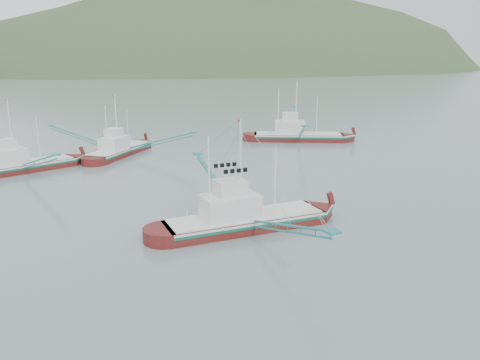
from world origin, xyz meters
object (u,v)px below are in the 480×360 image
bg_boat_right (298,127)px  bg_boat_far (119,141)px  main_boat (243,213)px  bg_boat_left (17,158)px

bg_boat_right → bg_boat_far: 30.80m
bg_boat_right → bg_boat_far: bearing=-152.9°
main_boat → bg_boat_left: 35.20m
bg_boat_far → bg_boat_left: 14.81m
main_boat → bg_boat_far: 36.06m
main_boat → bg_boat_far: bearing=96.9°
bg_boat_right → bg_boat_far: size_ratio=1.28×
main_boat → bg_boat_far: main_boat is taller
bg_boat_far → main_boat: bearing=-132.5°
main_boat → bg_boat_left: main_boat is taller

